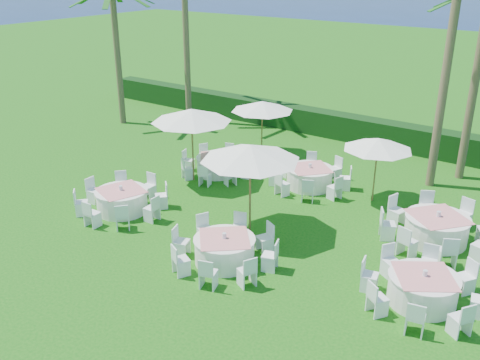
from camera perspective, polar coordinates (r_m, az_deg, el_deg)
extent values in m
plane|color=#11570F|center=(16.72, -1.61, -7.05)|extent=(120.00, 120.00, 0.00)
cube|color=black|center=(26.30, 14.31, 4.93)|extent=(34.00, 1.00, 1.20)
cylinder|color=white|center=(19.21, -12.48, -2.21)|extent=(1.76, 1.76, 0.76)
cylinder|color=white|center=(19.05, -12.57, -1.14)|extent=(1.83, 1.83, 0.03)
cube|color=#E98382|center=(19.04, -12.58, -1.07)|extent=(1.82, 1.82, 0.01)
cylinder|color=silver|center=(19.01, -12.60, -0.84)|extent=(0.12, 0.12, 0.16)
cube|color=white|center=(19.19, -8.40, -1.67)|extent=(0.60, 0.60, 0.92)
cube|color=white|center=(20.07, -9.75, -0.65)|extent=(0.45, 0.45, 0.92)
cube|color=white|center=(20.44, -12.53, -0.43)|extent=(0.60, 0.60, 0.92)
cube|color=white|center=(20.12, -15.28, -1.09)|extent=(0.45, 0.45, 0.92)
cube|color=white|center=(19.26, -16.58, -2.33)|extent=(0.60, 0.60, 0.92)
cube|color=white|center=(18.34, -15.50, -3.48)|extent=(0.45, 0.45, 0.92)
cube|color=white|center=(17.93, -12.45, -3.80)|extent=(0.60, 0.60, 0.92)
cube|color=white|center=(18.29, -9.42, -3.00)|extent=(0.45, 0.45, 0.92)
cylinder|color=white|center=(15.71, -1.66, -7.55)|extent=(1.74, 1.74, 0.76)
cylinder|color=white|center=(15.52, -1.68, -6.31)|extent=(1.81, 1.81, 0.03)
cube|color=#E98382|center=(15.51, -1.68, -6.23)|extent=(1.98, 1.98, 0.01)
cylinder|color=silver|center=(15.47, -1.68, -5.95)|extent=(0.12, 0.12, 0.16)
cube|color=white|center=(15.35, 3.20, -8.05)|extent=(0.53, 0.53, 0.91)
cube|color=white|center=(16.24, 2.66, -6.19)|extent=(0.57, 0.57, 0.91)
cube|color=white|center=(16.81, -0.17, -5.10)|extent=(0.53, 0.53, 0.91)
cube|color=white|center=(16.76, -3.73, -5.25)|extent=(0.57, 0.57, 0.91)
cube|color=white|center=(16.11, -6.28, -6.56)|extent=(0.53, 0.53, 0.91)
cube|color=white|center=(15.21, -6.31, -8.46)|extent=(0.57, 0.57, 0.91)
cube|color=white|center=(14.58, -3.40, -9.85)|extent=(0.53, 0.53, 0.91)
cube|color=white|center=(14.64, 0.73, -9.66)|extent=(0.57, 0.57, 0.91)
cylinder|color=white|center=(14.79, 18.89, -11.01)|extent=(1.74, 1.74, 0.76)
cylinder|color=white|center=(14.59, 19.09, -9.74)|extent=(1.81, 1.81, 0.03)
cube|color=#E98382|center=(14.58, 19.10, -9.66)|extent=(1.95, 1.95, 0.01)
cylinder|color=silver|center=(14.53, 19.14, -9.37)|extent=(0.12, 0.12, 0.16)
cube|color=white|center=(14.77, 24.25, -11.61)|extent=(0.50, 0.50, 0.91)
cube|color=white|center=(15.58, 22.89, -9.50)|extent=(0.59, 0.59, 0.91)
cube|color=white|center=(15.92, 19.51, -8.23)|extent=(0.50, 0.50, 0.91)
cube|color=white|center=(15.64, 15.84, -8.34)|extent=(0.59, 0.59, 0.91)
cube|color=white|center=(14.86, 13.68, -9.85)|extent=(0.50, 0.50, 0.91)
cube|color=white|center=(14.01, 14.49, -12.11)|extent=(0.59, 0.59, 0.91)
cube|color=white|center=(13.62, 18.24, -13.73)|extent=(0.50, 0.50, 0.91)
cube|color=white|center=(13.95, 22.46, -13.46)|extent=(0.59, 0.59, 0.91)
cylinder|color=white|center=(22.04, -2.46, 1.54)|extent=(1.65, 1.65, 0.72)
cylinder|color=white|center=(21.91, -2.47, 2.44)|extent=(1.72, 1.72, 0.03)
cube|color=#E98382|center=(21.90, -2.47, 2.50)|extent=(1.87, 1.87, 0.01)
cylinder|color=silver|center=(21.87, -2.48, 2.71)|extent=(0.11, 0.11, 0.15)
cube|color=white|center=(21.59, 0.73, 1.31)|extent=(0.50, 0.50, 0.86)
cube|color=white|center=(22.51, 0.56, 2.22)|extent=(0.55, 0.55, 0.86)
cube|color=white|center=(23.14, -1.28, 2.79)|extent=(0.50, 0.50, 0.86)
cube|color=white|center=(23.13, -3.73, 2.74)|extent=(0.55, 0.55, 0.86)
cube|color=white|center=(22.49, -5.52, 2.10)|extent=(0.50, 0.50, 0.86)
cube|color=white|center=(21.57, -5.61, 1.18)|extent=(0.55, 0.55, 0.86)
cube|color=white|center=(20.90, -3.76, 0.52)|extent=(0.50, 0.50, 0.86)
cube|color=white|center=(20.91, -1.06, 0.58)|extent=(0.55, 0.55, 0.86)
cylinder|color=white|center=(20.92, 7.42, 0.24)|extent=(1.75, 1.75, 0.76)
cylinder|color=white|center=(20.77, 7.48, 1.24)|extent=(1.82, 1.82, 0.03)
cube|color=#E98382|center=(20.76, 7.48, 1.30)|extent=(1.99, 1.99, 0.01)
cylinder|color=silver|center=(20.73, 7.49, 1.52)|extent=(0.12, 0.12, 0.16)
cube|color=white|center=(20.90, 11.17, 0.19)|extent=(0.57, 0.57, 0.91)
cube|color=white|center=(21.78, 10.09, 1.22)|extent=(0.54, 0.54, 0.91)
cube|color=white|center=(22.16, 7.61, 1.75)|extent=(0.57, 0.57, 0.91)
cube|color=white|center=(21.83, 5.03, 1.54)|extent=(0.54, 0.54, 0.91)
cube|color=white|center=(20.97, 3.71, 0.67)|extent=(0.57, 0.57, 0.91)
cube|color=white|center=(20.05, 4.54, -0.41)|extent=(0.54, 0.54, 0.91)
cube|color=white|center=(19.63, 7.24, -1.05)|extent=(0.57, 0.57, 0.91)
cube|color=white|center=(19.99, 10.06, -0.77)|extent=(0.54, 0.54, 0.91)
cylinder|color=white|center=(17.88, 20.20, -4.97)|extent=(1.91, 1.91, 0.83)
cylinder|color=white|center=(17.70, 20.38, -3.75)|extent=(1.99, 1.99, 0.03)
cube|color=#E98382|center=(17.69, 20.39, -3.67)|extent=(2.17, 2.17, 0.01)
cylinder|color=silver|center=(17.65, 20.43, -3.43)|extent=(0.13, 0.13, 0.18)
cube|color=white|center=(19.03, 22.69, -3.37)|extent=(0.58, 0.58, 0.99)
cube|color=white|center=(19.15, 19.34, -2.70)|extent=(0.63, 0.63, 0.99)
cube|color=white|center=(18.56, 16.41, -3.15)|extent=(0.58, 0.58, 0.99)
cube|color=white|center=(17.55, 15.49, -4.58)|extent=(0.63, 0.63, 0.99)
cube|color=white|center=(16.70, 17.43, -6.27)|extent=(0.58, 0.58, 0.99)
cube|color=white|center=(16.57, 21.28, -7.07)|extent=(0.63, 0.63, 0.99)
cylinder|color=brown|center=(21.12, -5.08, 3.57)|extent=(0.07, 0.07, 2.83)
cone|color=white|center=(20.74, -5.20, 6.89)|extent=(3.14, 3.14, 0.51)
sphere|color=brown|center=(20.69, -5.22, 7.36)|extent=(0.11, 0.11, 0.11)
cylinder|color=brown|center=(17.06, 1.08, -1.08)|extent=(0.07, 0.07, 2.84)
cone|color=white|center=(16.59, 1.12, 2.97)|extent=(3.16, 3.16, 0.51)
sphere|color=brown|center=(16.53, 1.12, 3.54)|extent=(0.11, 0.11, 0.11)
cylinder|color=brown|center=(23.94, 2.35, 5.40)|extent=(0.06, 0.06, 2.39)
cone|color=white|center=(23.65, 2.39, 7.90)|extent=(2.76, 2.76, 0.43)
sphere|color=brown|center=(23.61, 2.40, 8.24)|extent=(0.10, 0.10, 0.10)
cylinder|color=brown|center=(19.87, 14.22, 0.92)|extent=(0.06, 0.06, 2.32)
cone|color=white|center=(19.52, 14.51, 3.77)|extent=(2.48, 2.48, 0.42)
sphere|color=brown|center=(19.48, 14.55, 4.17)|extent=(0.09, 0.09, 0.09)
cylinder|color=brown|center=(28.70, -5.81, 16.05)|extent=(0.32, 0.32, 10.10)
cylinder|color=brown|center=(20.99, 21.43, 12.84)|extent=(0.32, 0.32, 10.51)
cylinder|color=brown|center=(22.51, 23.70, 9.10)|extent=(0.32, 0.32, 7.47)
cylinder|color=brown|center=(29.09, -12.92, 12.67)|extent=(0.32, 0.32, 7.06)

